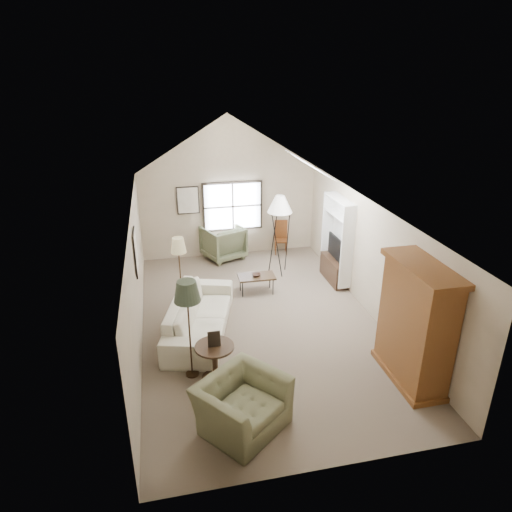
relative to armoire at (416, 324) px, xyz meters
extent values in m
cube|color=#756453|center=(-2.18, 2.40, -1.10)|extent=(5.00, 8.00, 0.01)
cube|color=tan|center=(-2.18, 6.40, 0.15)|extent=(5.00, 0.01, 2.50)
cube|color=tan|center=(-2.18, -1.60, 0.15)|extent=(5.00, 0.01, 2.50)
cube|color=tan|center=(-4.68, 2.40, 0.15)|extent=(0.01, 8.00, 2.50)
cube|color=tan|center=(0.32, 2.40, 0.15)|extent=(0.01, 8.00, 2.50)
cube|color=black|center=(-2.08, 6.36, 0.35)|extent=(1.72, 0.08, 1.42)
cube|color=black|center=(-4.65, 2.70, 0.65)|extent=(0.68, 0.04, 0.88)
cube|color=black|center=(-3.33, 6.37, 0.60)|extent=(0.62, 0.04, 0.78)
cube|color=brown|center=(0.00, 0.00, 0.00)|extent=(0.60, 1.50, 2.20)
cube|color=white|center=(0.16, 4.00, 0.05)|extent=(0.32, 1.30, 2.10)
cube|color=#382316|center=(0.14, 4.00, -0.80)|extent=(0.34, 1.18, 0.60)
cube|color=black|center=(0.14, 4.00, -0.18)|extent=(0.05, 0.90, 0.55)
imported|color=beige|center=(-3.48, 2.29, -0.70)|extent=(1.77, 2.94, 0.80)
imported|color=#6A6D4C|center=(-3.13, -0.54, -0.69)|extent=(1.67, 1.64, 0.82)
imported|color=#67714F|center=(-2.42, 6.10, -0.62)|extent=(1.35, 1.36, 0.96)
cube|color=#322214|center=(-1.95, 3.77, -0.87)|extent=(0.90, 0.51, 0.45)
imported|color=#321B14|center=(-1.95, 3.77, -0.62)|extent=(0.22, 0.22, 0.05)
cylinder|color=#392417|center=(-3.38, 0.69, -0.76)|extent=(0.85, 0.85, 0.69)
cube|color=brown|center=(-0.70, 6.10, -0.61)|extent=(0.45, 0.45, 0.97)
camera|label=1|loc=(-4.10, -5.97, 4.11)|focal=32.00mm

